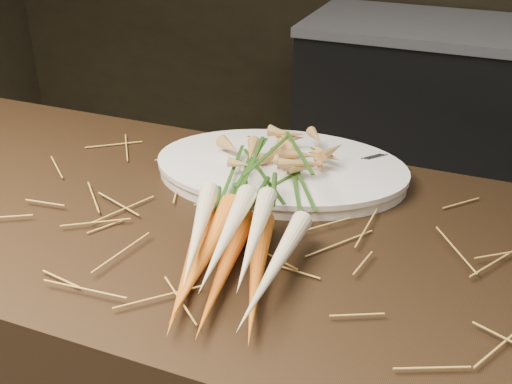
% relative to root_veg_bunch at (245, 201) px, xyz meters
% --- Properties ---
extents(straw_bedding, '(1.40, 0.60, 0.02)m').
position_rel_root_veg_bunch_xyz_m(straw_bedding, '(0.13, -0.00, -0.04)').
color(straw_bedding, '#AB803D').
rests_on(straw_bedding, main_counter).
extents(root_veg_bunch, '(0.30, 0.58, 0.10)m').
position_rel_root_veg_bunch_xyz_m(root_veg_bunch, '(0.00, 0.00, 0.00)').
color(root_veg_bunch, '#CD610F').
rests_on(root_veg_bunch, main_counter).
extents(serving_platter, '(0.53, 0.39, 0.03)m').
position_rel_root_veg_bunch_xyz_m(serving_platter, '(-0.01, 0.20, -0.04)').
color(serving_platter, white).
rests_on(serving_platter, main_counter).
extents(roasted_veg_heap, '(0.26, 0.21, 0.05)m').
position_rel_root_veg_bunch_xyz_m(roasted_veg_heap, '(-0.01, 0.20, 0.00)').
color(roasted_veg_heap, '#BC8538').
rests_on(roasted_veg_heap, serving_platter).
extents(serving_fork, '(0.13, 0.15, 0.00)m').
position_rel_root_veg_bunch_xyz_m(serving_fork, '(0.17, 0.20, -0.02)').
color(serving_fork, silver).
rests_on(serving_fork, serving_platter).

